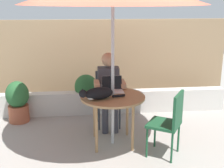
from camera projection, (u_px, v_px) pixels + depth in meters
ground_plane at (113, 143)px, 4.48m from camera, size 14.00×14.00×0.00m
fence_back at (103, 62)px, 6.05m from camera, size 5.01×0.08×1.68m
planter_wall_low at (105, 102)px, 5.62m from camera, size 4.51×0.20×0.42m
patio_table at (113, 101)px, 4.30m from camera, size 0.92×0.92×0.73m
chair_occupied at (108, 93)px, 5.05m from camera, size 0.40×0.40×0.91m
chair_empty at (170, 119)px, 3.98m from camera, size 0.55×0.55×0.91m
person_seated at (109, 86)px, 4.85m from camera, size 0.48×0.48×1.25m
laptop at (113, 87)px, 4.51m from camera, size 0.31×0.27×0.21m
cat at (97, 94)px, 4.12m from camera, size 0.64×0.29×0.17m
potted_plant_near_fence at (18, 101)px, 5.17m from camera, size 0.39×0.39×0.72m
potted_plant_by_chair at (86, 90)px, 5.61m from camera, size 0.42×0.42×0.72m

